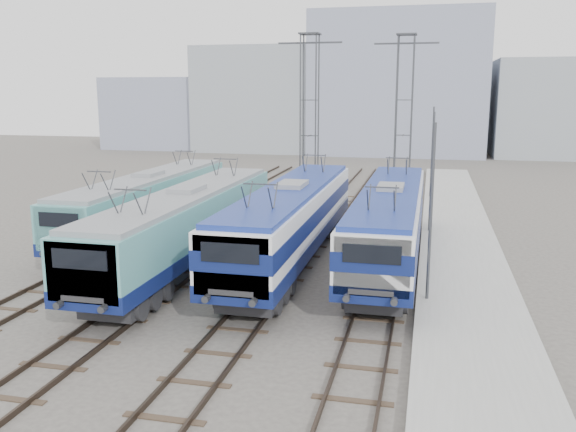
% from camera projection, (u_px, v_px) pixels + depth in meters
% --- Properties ---
extents(ground, '(160.00, 160.00, 0.00)m').
position_uv_depth(ground, '(198.00, 306.00, 23.46)').
color(ground, '#514C47').
extents(platform, '(4.00, 70.00, 0.30)m').
position_uv_depth(platform, '(463.00, 263.00, 28.79)').
color(platform, '#9E9E99').
rests_on(platform, ground).
extents(locomotive_far_left, '(2.72, 17.19, 3.24)m').
position_uv_depth(locomotive_far_left, '(148.00, 200.00, 33.93)').
color(locomotive_far_left, '#0E1A53').
rests_on(locomotive_far_left, ground).
extents(locomotive_center_left, '(2.83, 17.85, 3.36)m').
position_uv_depth(locomotive_center_left, '(186.00, 222.00, 27.81)').
color(locomotive_center_left, '#0E1A53').
rests_on(locomotive_center_left, ground).
extents(locomotive_center_right, '(2.90, 18.33, 3.45)m').
position_uv_depth(locomotive_center_right, '(291.00, 217.00, 28.55)').
color(locomotive_center_right, '#0E1A53').
rests_on(locomotive_center_right, ground).
extents(locomotive_far_right, '(2.82, 17.81, 3.35)m').
position_uv_depth(locomotive_far_right, '(389.00, 218.00, 28.48)').
color(locomotive_far_right, '#0E1A53').
rests_on(locomotive_far_right, ground).
extents(catenary_tower_west, '(4.50, 1.20, 12.00)m').
position_uv_depth(catenary_tower_west, '(309.00, 112.00, 43.11)').
color(catenary_tower_west, '#3F4247').
rests_on(catenary_tower_west, ground).
extents(catenary_tower_east, '(4.50, 1.20, 12.00)m').
position_uv_depth(catenary_tower_east, '(404.00, 112.00, 43.57)').
color(catenary_tower_east, '#3F4247').
rests_on(catenary_tower_east, ground).
extents(mast_front, '(0.12, 0.12, 7.00)m').
position_uv_depth(mast_front, '(431.00, 217.00, 22.75)').
color(mast_front, '#3F4247').
rests_on(mast_front, ground).
extents(mast_mid, '(0.12, 0.12, 7.00)m').
position_uv_depth(mast_mid, '(432.00, 175.00, 34.19)').
color(mast_mid, '#3F4247').
rests_on(mast_mid, ground).
extents(mast_rear, '(0.12, 0.12, 7.00)m').
position_uv_depth(mast_rear, '(432.00, 154.00, 45.64)').
color(mast_rear, '#3F4247').
rests_on(mast_rear, ground).
extents(building_west, '(18.00, 12.00, 14.00)m').
position_uv_depth(building_west, '(266.00, 99.00, 84.32)').
color(building_west, '#8E979F').
rests_on(building_west, ground).
extents(building_center, '(22.00, 14.00, 18.00)m').
position_uv_depth(building_center, '(398.00, 84.00, 79.90)').
color(building_center, '#8890A8').
rests_on(building_center, ground).
extents(building_east, '(16.00, 12.00, 12.00)m').
position_uv_depth(building_east, '(560.00, 108.00, 76.04)').
color(building_east, '#8E979F').
rests_on(building_east, ground).
extents(building_far_west, '(14.00, 10.00, 10.00)m').
position_uv_depth(building_far_west, '(160.00, 113.00, 88.29)').
color(building_far_west, '#8890A8').
rests_on(building_far_west, ground).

